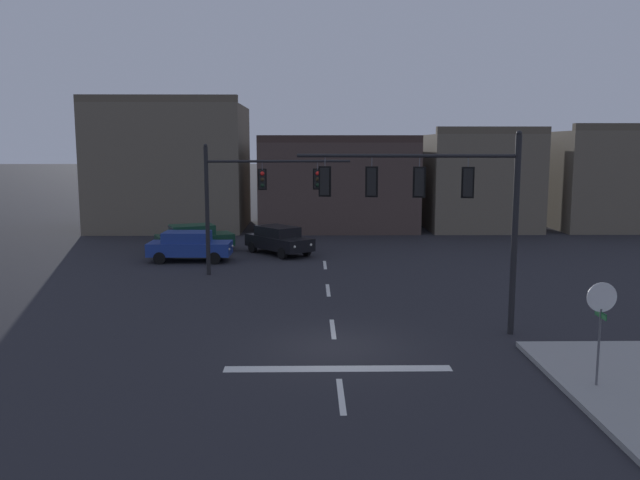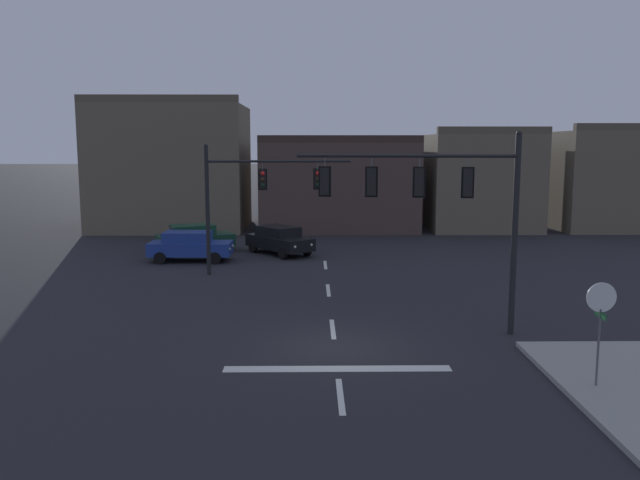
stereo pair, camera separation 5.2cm
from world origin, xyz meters
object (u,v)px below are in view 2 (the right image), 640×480
at_px(car_lot_middle, 279,239).
at_px(car_lot_nearside, 190,246).
at_px(car_lot_farside, 195,237).
at_px(signal_mast_far_side, 251,190).
at_px(stop_sign, 601,309).
at_px(signal_mast_near_side, 437,196).

bearing_deg(car_lot_middle, car_lot_nearside, -154.63).
bearing_deg(car_lot_farside, signal_mast_far_side, -59.12).
xyz_separation_m(stop_sign, car_lot_middle, (-9.13, 21.19, -1.29)).
bearing_deg(signal_mast_near_side, car_lot_middle, 110.87).
bearing_deg(car_lot_middle, signal_mast_far_side, -100.31).
distance_m(signal_mast_far_side, car_lot_farside, 8.36).
relative_size(signal_mast_near_side, car_lot_farside, 1.52).
relative_size(car_lot_nearside, car_lot_middle, 0.99).
relative_size(stop_sign, car_lot_middle, 0.62).
height_order(signal_mast_near_side, signal_mast_far_side, signal_mast_near_side).
bearing_deg(signal_mast_far_side, car_lot_nearside, 136.16).
height_order(stop_sign, car_lot_middle, stop_sign).
height_order(signal_mast_far_side, car_lot_farside, signal_mast_far_side).
height_order(car_lot_middle, car_lot_farside, same).
xyz_separation_m(signal_mast_far_side, car_lot_nearside, (-3.67, 3.53, -3.24)).
relative_size(signal_mast_near_side, car_lot_middle, 1.58).
distance_m(signal_mast_near_side, car_lot_nearside, 17.63).
distance_m(car_lot_middle, car_lot_farside, 5.07).
xyz_separation_m(car_lot_middle, car_lot_farside, (-5.00, 0.85, 0.00)).
xyz_separation_m(car_lot_nearside, car_lot_middle, (4.72, 2.24, 0.00)).
height_order(stop_sign, car_lot_nearside, stop_sign).
bearing_deg(car_lot_nearside, car_lot_farside, 95.22).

